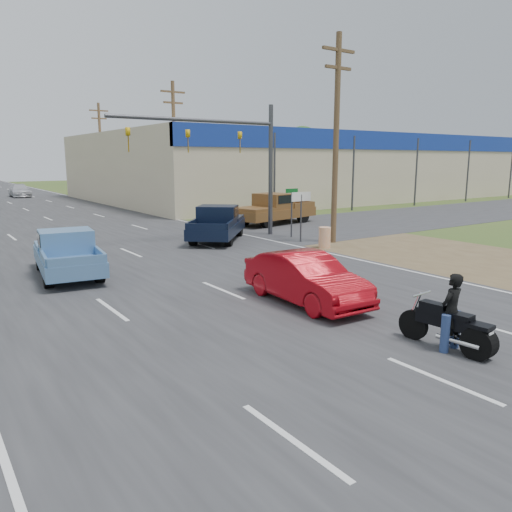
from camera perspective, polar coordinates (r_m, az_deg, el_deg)
ground at (r=10.32m, az=20.35°, el=-13.25°), size 200.00×200.00×0.00m
main_road at (r=46.11m, az=-24.82°, el=4.84°), size 15.00×180.00×0.02m
cross_road at (r=24.89m, az=-15.76°, el=1.04°), size 120.00×10.00×0.02m
dirt_verge at (r=24.61m, az=16.14°, el=0.91°), size 8.00×18.00×0.01m
big_box_store at (r=60.27m, az=6.83°, el=10.11°), size 50.00×28.10×6.60m
utility_pole_1 at (r=25.23m, az=9.15°, el=13.55°), size 2.00×0.28×10.00m
utility_pole_2 at (r=40.22m, az=-9.31°, el=12.53°), size 2.00×0.28×10.00m
utility_pole_3 at (r=56.97m, az=-17.31°, el=11.68°), size 2.00×0.28×10.00m
tree_3 at (r=98.08m, az=5.29°, el=12.12°), size 8.40×8.40×10.40m
tree_5 at (r=107.18m, az=-14.31°, el=11.57°), size 7.98×7.98×9.88m
barrel_0 at (r=23.72m, az=7.85°, el=2.09°), size 0.56×0.56×1.00m
barrel_1 at (r=30.68m, az=-2.39°, el=4.18°), size 0.56×0.56×1.00m
lane_sign at (r=25.18m, az=5.18°, el=5.87°), size 1.20×0.08×2.52m
street_name_sign at (r=26.74m, az=4.10°, el=5.55°), size 0.80×0.08×2.61m
signal_mast at (r=26.14m, az=-3.15°, el=12.45°), size 9.12×0.40×7.00m
red_convertible at (r=14.48m, az=5.69°, el=-2.63°), size 1.74×4.48×1.45m
motorcycle at (r=11.72m, az=21.58°, el=-7.75°), size 0.70×2.27×1.15m
rider at (r=11.65m, az=21.42°, el=-6.26°), size 0.63×0.44×1.63m
blue_pickup at (r=19.13m, az=-20.81°, el=0.37°), size 2.54×5.21×1.66m
navy_pickup at (r=25.83m, az=-4.38°, el=3.79°), size 5.16×5.44×1.80m
brown_pickup at (r=32.30m, az=1.93°, el=5.42°), size 6.33×3.51×1.98m
distant_car_silver at (r=62.14m, az=-25.39°, el=6.75°), size 2.10×4.85×1.39m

